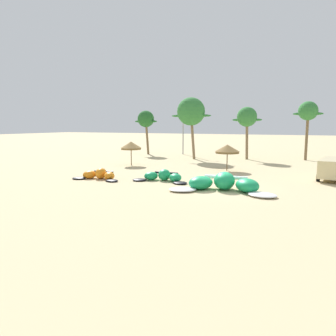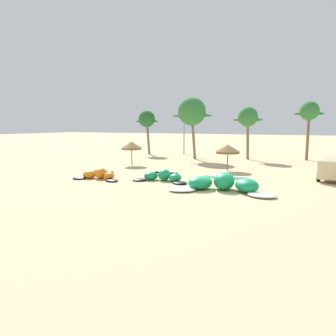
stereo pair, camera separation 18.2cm
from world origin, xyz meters
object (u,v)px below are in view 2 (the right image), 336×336
(beach_umbrella_middle, at_px, (228,149))
(palm_leftmost, at_px, (147,120))
(palm_left_of_gap, at_px, (248,118))
(kite_left_of_center, at_px, (223,184))
(palm_left, at_px, (192,112))
(parked_car_second, at_px, (335,168))
(kite_left, at_px, (163,177))
(beach_umbrella_near_van, at_px, (132,146))
(lamppost_west, at_px, (185,125))
(palm_center_left, at_px, (309,112))
(kite_far_left, at_px, (100,175))

(beach_umbrella_middle, distance_m, palm_leftmost, 21.30)
(palm_left_of_gap, bearing_deg, beach_umbrella_middle, -88.96)
(kite_left_of_center, relative_size, palm_left, 0.93)
(parked_car_second, xyz_separation_m, palm_leftmost, (-26.36, 14.74, 4.46))
(kite_left_of_center, distance_m, parked_car_second, 11.42)
(parked_car_second, relative_size, palm_left, 0.61)
(kite_left, height_order, palm_leftmost, palm_leftmost)
(palm_leftmost, bearing_deg, palm_left, -22.82)
(beach_umbrella_middle, distance_m, parked_car_second, 10.09)
(kite_left, relative_size, parked_car_second, 1.02)
(beach_umbrella_middle, height_order, palm_left_of_gap, palm_left_of_gap)
(beach_umbrella_near_van, height_order, palm_left, palm_left)
(lamppost_west, bearing_deg, palm_center_left, -3.75)
(beach_umbrella_near_van, height_order, parked_car_second, beach_umbrella_near_van)
(palm_left, distance_m, palm_center_left, 15.52)
(beach_umbrella_middle, bearing_deg, kite_left_of_center, -77.80)
(beach_umbrella_middle, relative_size, palm_leftmost, 0.39)
(beach_umbrella_near_van, relative_size, lamppost_west, 0.33)
(kite_left, relative_size, palm_leftmost, 0.75)
(kite_left_of_center, height_order, palm_leftmost, palm_leftmost)
(kite_left_of_center, bearing_deg, lamppost_west, 117.09)
(kite_left, bearing_deg, palm_leftmost, 121.26)
(parked_car_second, relative_size, palm_left_of_gap, 0.72)
(kite_far_left, xyz_separation_m, palm_left, (1.67, 18.97, 6.14))
(palm_left, height_order, palm_left_of_gap, palm_left)
(palm_left_of_gap, xyz_separation_m, palm_center_left, (7.58, 2.19, 0.70))
(beach_umbrella_middle, relative_size, palm_left_of_gap, 0.38)
(beach_umbrella_near_van, bearing_deg, kite_far_left, -76.26)
(beach_umbrella_middle, bearing_deg, kite_far_left, -133.05)
(beach_umbrella_middle, relative_size, palm_center_left, 0.35)
(palm_left, xyz_separation_m, palm_center_left, (14.77, 4.74, -0.10))
(palm_left, xyz_separation_m, palm_left_of_gap, (7.19, 2.56, -0.80))
(palm_left_of_gap, bearing_deg, kite_left_of_center, -83.76)
(parked_car_second, relative_size, palm_center_left, 0.66)
(kite_left_of_center, relative_size, parked_car_second, 1.54)
(kite_left_of_center, xyz_separation_m, palm_left_of_gap, (-2.39, 21.90, 5.20))
(palm_left_of_gap, relative_size, palm_center_left, 0.91)
(kite_far_left, height_order, beach_umbrella_near_van, beach_umbrella_near_van)
(parked_car_second, relative_size, palm_leftmost, 0.73)
(kite_far_left, bearing_deg, lamppost_west, 93.84)
(palm_leftmost, relative_size, lamppost_west, 0.82)
(kite_left, height_order, beach_umbrella_near_van, beach_umbrella_near_van)
(kite_left, bearing_deg, palm_center_left, 63.81)
(parked_car_second, bearing_deg, lamppost_west, 140.75)
(kite_left_of_center, bearing_deg, palm_center_left, 77.84)
(lamppost_west, bearing_deg, kite_left_of_center, -62.91)
(beach_umbrella_near_van, bearing_deg, kite_left, -45.36)
(palm_leftmost, relative_size, palm_left_of_gap, 0.98)
(beach_umbrella_near_van, relative_size, palm_left_of_gap, 0.39)
(kite_left, distance_m, kite_left_of_center, 6.03)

